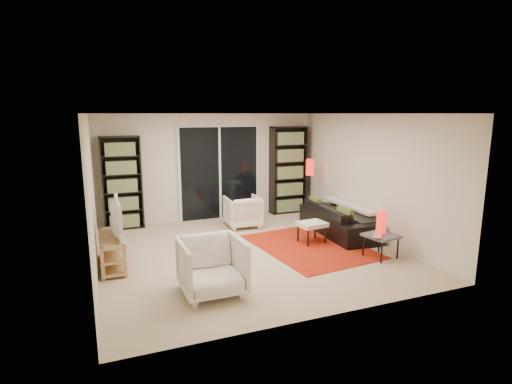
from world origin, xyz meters
The scene contains 20 objects.
floor centered at (0.00, 0.00, 0.00)m, with size 5.00×5.00×0.00m, color beige.
wall_back centered at (0.00, 2.50, 1.20)m, with size 5.00×0.02×2.40m, color beige.
wall_front centered at (0.00, -2.50, 1.20)m, with size 5.00×0.02×2.40m, color beige.
wall_left centered at (-2.50, 0.00, 1.20)m, with size 0.02×5.00×2.40m, color beige.
wall_right centered at (2.50, 0.00, 1.20)m, with size 0.02×5.00×2.40m, color beige.
ceiling centered at (0.00, 0.00, 2.40)m, with size 5.00×5.00×0.02m, color white.
sliding_door centered at (0.20, 2.46, 1.05)m, with size 1.92×0.08×2.16m.
bookshelf_left centered at (-1.95, 2.33, 0.98)m, with size 0.80×0.30×1.95m.
bookshelf_right centered at (1.90, 2.33, 1.05)m, with size 0.90×0.30×2.10m.
tv_stand centered at (-2.27, 0.14, 0.26)m, with size 0.37×1.15×0.50m.
tv centered at (-2.25, 0.14, 0.79)m, with size 1.02×0.13×0.59m, color black.
rug centered at (1.13, -0.16, 0.01)m, with size 1.73×2.34×0.01m, color #AD220E.
sofa centered at (2.07, 0.36, 0.30)m, with size 2.05×0.80×0.60m, color black.
armchair_back centered at (0.43, 1.54, 0.33)m, with size 0.71×0.73×0.66m, color white.
armchair_front centered at (-1.05, -1.39, 0.38)m, with size 0.82×0.84×0.77m, color white.
ottoman centered at (1.27, 0.02, 0.34)m, with size 0.54×0.46×0.40m.
side_table centered at (1.96, -1.09, 0.36)m, with size 0.57×0.57×0.40m.
laptop centered at (1.87, -1.20, 0.41)m, with size 0.34×0.22×0.03m, color silver.
table_lamp centered at (2.05, -0.98, 0.59)m, with size 0.17×0.17×0.38m, color red.
floor_lamp centered at (2.13, 1.68, 1.05)m, with size 0.21×0.21×1.38m.
Camera 1 is at (-2.35, -6.31, 2.40)m, focal length 28.00 mm.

